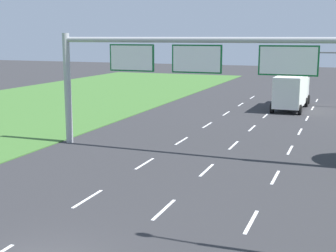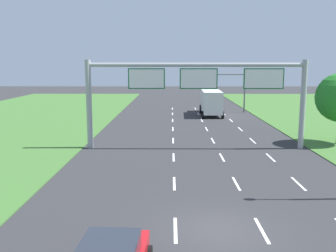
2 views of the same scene
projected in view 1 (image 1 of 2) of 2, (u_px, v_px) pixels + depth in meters
name	position (u px, v px, depth m)	size (l,w,h in m)	color
lane_dashes_inner_left	(145.00, 163.00, 25.39)	(0.14, 62.40, 0.01)	white
lane_dashes_inner_right	(207.00, 170.00, 24.15)	(0.14, 62.40, 0.01)	white
lane_dashes_slip	(275.00, 177.00, 22.91)	(0.14, 62.40, 0.01)	white
box_truck	(292.00, 90.00, 44.41)	(2.84, 8.59, 3.24)	silver
sign_gantry	(196.00, 69.00, 26.47)	(17.24, 0.44, 7.00)	#9EA0A5
traffic_light_mast	(328.00, 67.00, 45.31)	(4.76, 0.49, 5.60)	#47494F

